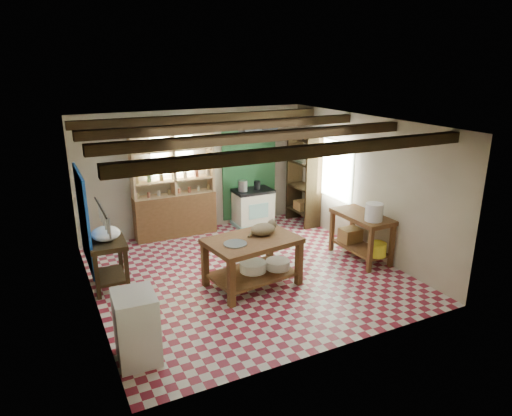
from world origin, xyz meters
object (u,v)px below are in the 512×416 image
stove (253,208)px  prep_table (109,264)px  right_counter (361,237)px  white_cabinet (136,327)px  work_table (252,262)px  cat (263,229)px

stove → prep_table: (-3.39, -1.62, -0.00)m
right_counter → white_cabinet: bearing=-165.7°
stove → white_cabinet: white_cabinet is taller
stove → white_cabinet: bearing=-131.8°
work_table → right_counter: (2.27, 0.07, 0.03)m
cat → stove: bearing=49.5°
work_table → stove: bearing=55.7°
work_table → stove: size_ratio=1.70×
stove → prep_table: size_ratio=1.03×
white_cabinet → right_counter: 4.56m
right_counter → cat: cat is taller
work_table → stove: (1.28, 2.59, 0.01)m
white_cabinet → cat: bearing=30.4°
prep_table → cat: bearing=-18.5°
work_table → cat: 0.57m
work_table → prep_table: 2.32m
stove → right_counter: right_counter is taller
stove → right_counter: size_ratio=0.70×
work_table → white_cabinet: size_ratio=1.62×
work_table → right_counter: size_ratio=1.19×
stove → cat: bearing=-112.0°
work_table → stove: 2.89m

